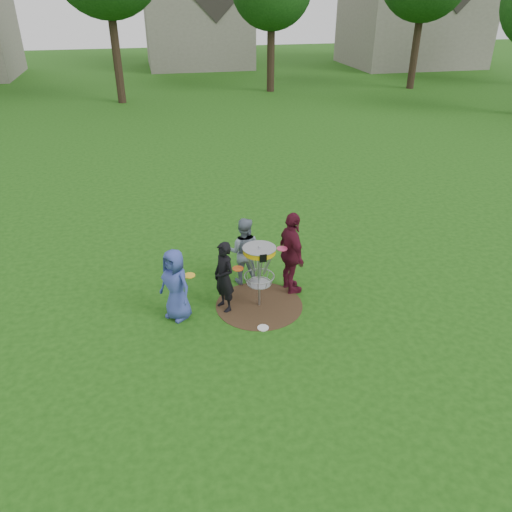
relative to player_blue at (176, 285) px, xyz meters
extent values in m
plane|color=#19470F|center=(1.67, 0.03, -0.74)|extent=(100.00, 100.00, 0.00)
cylinder|color=#47331E|center=(1.67, 0.03, -0.74)|extent=(1.80, 1.80, 0.01)
imported|color=#38469A|center=(0.00, 0.00, 0.00)|extent=(0.83, 0.86, 1.49)
imported|color=black|center=(0.96, 0.08, 0.00)|extent=(0.55, 0.64, 1.49)
imported|color=slate|center=(1.56, 1.04, 0.02)|extent=(0.89, 0.79, 1.53)
imported|color=#541325|center=(2.46, 0.45, 0.17)|extent=(0.56, 1.11, 1.82)
cylinder|color=silver|center=(1.56, -0.76, -0.73)|extent=(0.22, 0.22, 0.02)
cylinder|color=#9EA0A5|center=(1.67, 0.03, -0.05)|extent=(0.05, 0.05, 1.38)
cylinder|color=#D8A30B|center=(1.67, 0.03, 0.54)|extent=(0.64, 0.64, 0.10)
cylinder|color=#9EA0A5|center=(1.67, 0.03, 0.59)|extent=(0.66, 0.66, 0.01)
cube|color=black|center=(1.67, -0.29, 0.54)|extent=(0.14, 0.02, 0.16)
torus|color=#9EA0A5|center=(1.67, 0.03, -0.04)|extent=(0.62, 0.62, 0.02)
torus|color=#9EA0A5|center=(1.67, 0.03, -0.20)|extent=(0.50, 0.50, 0.02)
cylinder|color=#9EA0A5|center=(1.67, 0.03, -0.21)|extent=(0.44, 0.44, 0.01)
cylinder|color=yellow|center=(0.28, 0.01, 0.17)|extent=(0.22, 0.22, 0.02)
cylinder|color=#EF5814|center=(1.24, 0.06, 0.17)|extent=(0.22, 0.22, 0.02)
cylinder|color=#FF43CC|center=(1.59, 0.76, 0.20)|extent=(0.22, 0.22, 0.02)
cylinder|color=#DD3A6D|center=(2.21, 0.32, 0.37)|extent=(0.22, 0.22, 0.02)
cylinder|color=#38281C|center=(-1.33, 21.53, 1.57)|extent=(0.46, 0.46, 4.62)
cylinder|color=#38281C|center=(7.67, 23.03, 1.15)|extent=(0.46, 0.46, 3.78)
cylinder|color=#38281C|center=(16.67, 22.03, 1.36)|extent=(0.46, 0.46, 4.20)
cube|color=gray|center=(4.67, 35.03, 1.76)|extent=(8.00, 7.00, 5.00)
cube|color=gray|center=(21.67, 32.03, 2.26)|extent=(10.00, 8.00, 6.00)
camera|label=1|loc=(-0.27, -8.33, 5.09)|focal=35.00mm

